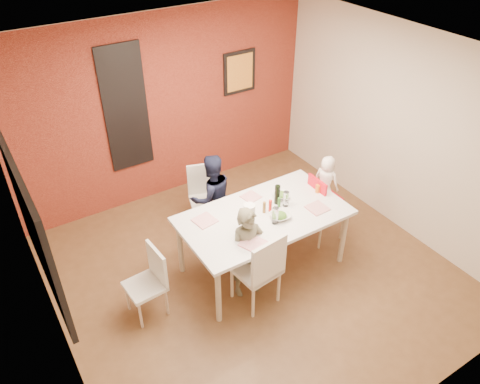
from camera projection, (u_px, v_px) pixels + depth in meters
ground at (253, 272)px, 5.84m from camera, size 4.50×4.50×0.00m
ceiling at (257, 61)px, 4.29m from camera, size 4.50×4.50×0.02m
wall_back at (166, 108)px, 6.62m from camera, size 4.50×0.02×2.70m
wall_front at (421, 323)px, 3.51m from camera, size 4.50×0.02×2.70m
wall_left at (41, 259)px, 4.08m from camera, size 0.02×4.50×2.70m
wall_right at (399, 131)px, 6.05m from camera, size 0.02×4.50×2.70m
brick_accent_wall at (167, 109)px, 6.61m from camera, size 4.50×0.02×2.70m
picture_window_frame at (34, 228)px, 4.12m from camera, size 0.05×1.70×1.30m
picture_window_pane at (35, 228)px, 4.12m from camera, size 0.02×1.55×1.15m
glassblock_strip at (126, 109)px, 6.25m from camera, size 0.55×0.03×1.70m
glassblock_surround at (126, 109)px, 6.25m from camera, size 0.60×0.03×1.76m
art_print_frame at (239, 72)px, 6.95m from camera, size 0.54×0.03×0.64m
art_print_canvas at (240, 72)px, 6.94m from camera, size 0.44×0.01×0.54m
dining_table at (264, 219)px, 5.52m from camera, size 1.97×1.09×0.82m
chair_near at (261, 268)px, 5.11m from camera, size 0.51×0.51×1.00m
chair_far at (205, 194)px, 6.35m from camera, size 0.54×0.54×0.92m
chair_left at (150, 279)px, 5.10m from camera, size 0.42×0.42×0.85m
high_chair at (322, 202)px, 6.07m from camera, size 0.42×0.42×0.98m
child_near at (248, 253)px, 5.27m from camera, size 0.45×0.32×1.18m
child_far at (212, 197)px, 6.11m from camera, size 0.62×0.50×1.22m
toddler at (326, 180)px, 5.90m from camera, size 0.32×0.38×0.67m
plate_near_left at (253, 243)px, 5.05m from camera, size 0.32×0.32×0.01m
plate_far_mid at (251, 197)px, 5.76m from camera, size 0.23×0.23×0.01m
plate_near_right at (317, 208)px, 5.56m from camera, size 0.24×0.24×0.01m
plate_far_left at (205, 220)px, 5.37m from camera, size 0.27×0.27×0.01m
salad_bowl_a at (280, 216)px, 5.40m from camera, size 0.24×0.24×0.06m
salad_bowl_b at (281, 195)px, 5.75m from camera, size 0.26×0.26×0.05m
wine_bottle at (277, 195)px, 5.58m from camera, size 0.07×0.07×0.25m
wine_glass_a at (275, 216)px, 5.28m from camera, size 0.07×0.07×0.21m
wine_glass_b at (286, 199)px, 5.56m from camera, size 0.07×0.07×0.20m
paper_towel_roll at (249, 216)px, 5.22m from camera, size 0.13×0.13×0.29m
condiment_red at (270, 206)px, 5.48m from camera, size 0.04×0.04×0.15m
condiment_green at (279, 203)px, 5.55m from camera, size 0.03×0.03×0.13m
condiment_brown at (264, 207)px, 5.46m from camera, size 0.04×0.04×0.15m
sippy_cup at (318, 189)px, 5.82m from camera, size 0.06×0.06×0.11m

